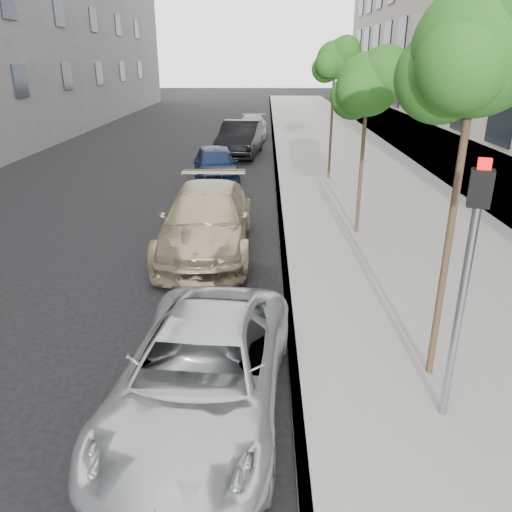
{
  "coord_description": "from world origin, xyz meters",
  "views": [
    {
      "loc": [
        0.72,
        -4.86,
        4.52
      ],
      "look_at": [
        0.58,
        2.72,
        1.5
      ],
      "focal_mm": 35.0,
      "sensor_mm": 36.0,
      "label": 1
    }
  ],
  "objects_px": {
    "sedan_black": "(241,139)",
    "signal_pole": "(467,267)",
    "sedan_rear": "(252,127)",
    "sedan_blue": "(215,165)",
    "tree_mid": "(369,84)",
    "tree_near": "(480,51)",
    "tree_far": "(336,60)",
    "minivan": "(202,374)",
    "suv": "(207,220)"
  },
  "relations": [
    {
      "from": "sedan_black",
      "to": "signal_pole",
      "type": "bearing_deg",
      "value": -72.94
    },
    {
      "from": "sedan_rear",
      "to": "sedan_blue",
      "type": "bearing_deg",
      "value": -93.92
    },
    {
      "from": "tree_mid",
      "to": "tree_near",
      "type": "bearing_deg",
      "value": -90.0
    },
    {
      "from": "tree_far",
      "to": "sedan_rear",
      "type": "bearing_deg",
      "value": 106.22
    },
    {
      "from": "sedan_blue",
      "to": "sedan_black",
      "type": "xyz_separation_m",
      "value": [
        0.69,
        5.8,
        0.12
      ]
    },
    {
      "from": "minivan",
      "to": "sedan_black",
      "type": "bearing_deg",
      "value": 96.3
    },
    {
      "from": "tree_far",
      "to": "tree_mid",
      "type": "bearing_deg",
      "value": -90.0
    },
    {
      "from": "tree_far",
      "to": "sedan_rear",
      "type": "xyz_separation_m",
      "value": [
        -3.33,
        11.43,
        -3.8
      ]
    },
    {
      "from": "tree_near",
      "to": "signal_pole",
      "type": "xyz_separation_m",
      "value": [
        -0.13,
        -0.95,
        -2.36
      ]
    },
    {
      "from": "tree_near",
      "to": "minivan",
      "type": "bearing_deg",
      "value": -165.91
    },
    {
      "from": "tree_near",
      "to": "signal_pole",
      "type": "height_order",
      "value": "tree_near"
    },
    {
      "from": "sedan_blue",
      "to": "sedan_black",
      "type": "relative_size",
      "value": 0.82
    },
    {
      "from": "tree_mid",
      "to": "sedan_black",
      "type": "xyz_separation_m",
      "value": [
        -3.74,
        11.97,
        -3.09
      ]
    },
    {
      "from": "sedan_black",
      "to": "tree_mid",
      "type": "bearing_deg",
      "value": -66.11
    },
    {
      "from": "sedan_rear",
      "to": "suv",
      "type": "bearing_deg",
      "value": -90.49
    },
    {
      "from": "tree_mid",
      "to": "minivan",
      "type": "height_order",
      "value": "tree_mid"
    },
    {
      "from": "signal_pole",
      "to": "sedan_rear",
      "type": "bearing_deg",
      "value": 115.7
    },
    {
      "from": "suv",
      "to": "sedan_blue",
      "type": "bearing_deg",
      "value": 92.56
    },
    {
      "from": "tree_far",
      "to": "sedan_blue",
      "type": "distance_m",
      "value": 5.8
    },
    {
      "from": "sedan_black",
      "to": "sedan_rear",
      "type": "distance_m",
      "value": 5.98
    },
    {
      "from": "tree_mid",
      "to": "signal_pole",
      "type": "xyz_separation_m",
      "value": [
        -0.13,
        -7.45,
        -1.68
      ]
    },
    {
      "from": "suv",
      "to": "sedan_rear",
      "type": "distance_m",
      "value": 19.01
    },
    {
      "from": "sedan_blue",
      "to": "sedan_rear",
      "type": "bearing_deg",
      "value": 76.55
    },
    {
      "from": "tree_near",
      "to": "minivan",
      "type": "relative_size",
      "value": 1.17
    },
    {
      "from": "minivan",
      "to": "sedan_blue",
      "type": "relative_size",
      "value": 1.11
    },
    {
      "from": "suv",
      "to": "signal_pole",
      "type": "bearing_deg",
      "value": -60.18
    },
    {
      "from": "signal_pole",
      "to": "sedan_blue",
      "type": "height_order",
      "value": "signal_pole"
    },
    {
      "from": "sedan_black",
      "to": "sedan_rear",
      "type": "height_order",
      "value": "sedan_black"
    },
    {
      "from": "tree_far",
      "to": "signal_pole",
      "type": "bearing_deg",
      "value": -90.55
    },
    {
      "from": "tree_far",
      "to": "suv",
      "type": "relative_size",
      "value": 0.96
    },
    {
      "from": "tree_mid",
      "to": "sedan_blue",
      "type": "height_order",
      "value": "tree_mid"
    },
    {
      "from": "tree_far",
      "to": "suv",
      "type": "bearing_deg",
      "value": -117.63
    },
    {
      "from": "tree_near",
      "to": "sedan_black",
      "type": "relative_size",
      "value": 1.07
    },
    {
      "from": "signal_pole",
      "to": "tree_near",
      "type": "bearing_deg",
      "value": 100.48
    },
    {
      "from": "minivan",
      "to": "sedan_blue",
      "type": "bearing_deg",
      "value": 99.72
    },
    {
      "from": "minivan",
      "to": "sedan_black",
      "type": "xyz_separation_m",
      "value": [
        -0.41,
        19.3,
        0.19
      ]
    },
    {
      "from": "sedan_rear",
      "to": "signal_pole",
      "type": "bearing_deg",
      "value": -81.41
    },
    {
      "from": "tree_mid",
      "to": "sedan_rear",
      "type": "height_order",
      "value": "tree_mid"
    },
    {
      "from": "tree_near",
      "to": "sedan_blue",
      "type": "xyz_separation_m",
      "value": [
        -4.43,
        12.67,
        -3.9
      ]
    },
    {
      "from": "sedan_black",
      "to": "sedan_rear",
      "type": "xyz_separation_m",
      "value": [
        0.41,
        5.97,
        -0.19
      ]
    },
    {
      "from": "tree_near",
      "to": "suv",
      "type": "xyz_separation_m",
      "value": [
        -3.96,
        5.44,
        -3.82
      ]
    },
    {
      "from": "signal_pole",
      "to": "sedan_black",
      "type": "bearing_deg",
      "value": 119.05
    },
    {
      "from": "signal_pole",
      "to": "minivan",
      "type": "distance_m",
      "value": 3.57
    },
    {
      "from": "signal_pole",
      "to": "sedan_blue",
      "type": "xyz_separation_m",
      "value": [
        -4.29,
        13.62,
        -1.54
      ]
    },
    {
      "from": "tree_far",
      "to": "minivan",
      "type": "height_order",
      "value": "tree_far"
    },
    {
      "from": "tree_mid",
      "to": "tree_far",
      "type": "relative_size",
      "value": 0.91
    },
    {
      "from": "suv",
      "to": "sedan_blue",
      "type": "relative_size",
      "value": 1.3
    },
    {
      "from": "tree_mid",
      "to": "sedan_black",
      "type": "relative_size",
      "value": 0.94
    },
    {
      "from": "minivan",
      "to": "sedan_rear",
      "type": "xyz_separation_m",
      "value": [
        0.0,
        25.27,
        -0.0
      ]
    },
    {
      "from": "sedan_rear",
      "to": "tree_far",
      "type": "bearing_deg",
      "value": -72.36
    }
  ]
}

